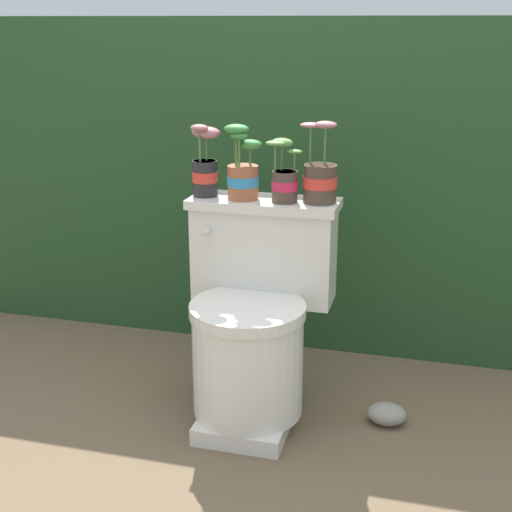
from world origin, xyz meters
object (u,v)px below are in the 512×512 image
toilet (253,324)px  garden_stone (387,414)px  potted_plant_left (205,167)px  potted_plant_midright (320,178)px  potted_plant_midleft (243,172)px  potted_plant_middle (284,179)px

toilet → garden_stone: toilet is taller
potted_plant_left → potted_plant_midright: (0.39, 0.01, -0.02)m
potted_plant_left → potted_plant_midleft: (0.13, -0.01, -0.01)m
garden_stone → potted_plant_left: bearing=173.1°
potted_plant_middle → garden_stone: potted_plant_middle is taller
potted_plant_midleft → potted_plant_middle: potted_plant_midleft is taller
potted_plant_middle → toilet: bearing=-121.4°
garden_stone → potted_plant_midleft: bearing=172.5°
potted_plant_left → potted_plant_middle: (0.27, -0.02, -0.02)m
toilet → potted_plant_midright: 0.53m
potted_plant_left → potted_plant_midright: bearing=1.3°
potted_plant_middle → potted_plant_midright: size_ratio=0.79×
potted_plant_midright → potted_plant_midleft: bearing=-175.6°
potted_plant_left → potted_plant_midright: potted_plant_midright is taller
potted_plant_left → garden_stone: bearing=-6.9°
potted_plant_midleft → potted_plant_middle: (0.14, -0.00, -0.01)m
potted_plant_midleft → garden_stone: bearing=-7.5°
potted_plant_middle → potted_plant_midright: potted_plant_midright is taller
potted_plant_middle → garden_stone: (0.38, -0.06, -0.77)m
potted_plant_left → potted_plant_midright: 0.39m
toilet → potted_plant_left: potted_plant_left is taller
potted_plant_middle → potted_plant_midleft: bearing=178.3°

